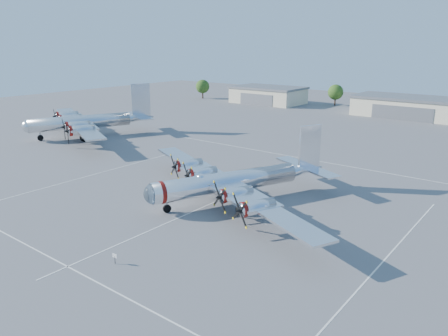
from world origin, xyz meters
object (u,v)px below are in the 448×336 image
Objects in this scene: hangar_center at (410,107)px; tree_far_west at (203,87)px; main_bomber_b29 at (235,200)px; hangar_west at (268,95)px; bomber_west at (89,136)px; info_placard at (115,257)px; tree_west at (336,92)px.

hangar_center is 4.31× the size of tree_far_west.
hangar_west is at bearing 144.55° from main_bomber_b29.
info_placard is at bearing -8.11° from bomber_west.
tree_far_west is at bearing 121.24° from info_placard.
bomber_west reaches higher than main_bomber_b29.
tree_west is at bearing 162.18° from hangar_center.
bomber_west is at bearing -105.64° from tree_west.
hangar_center is at bearing 80.91° from bomber_west.
bomber_west is (-48.14, 12.10, 0.00)m from main_bomber_b29.
hangar_west is 22.41× the size of info_placard.
tree_far_west is (-25.00, -3.96, 1.51)m from hangar_west.
tree_far_west is 0.16× the size of bomber_west.
tree_west is at bearing 14.93° from tree_far_west.
info_placard is at bearing -88.33° from hangar_center.
main_bomber_b29 is at bearing 10.87° from bomber_west.
main_bomber_b29 is at bearing -60.03° from hangar_west.
bomber_west is (-21.50, -76.81, -4.22)m from tree_west.
tree_west is 79.87m from bomber_west.
hangar_center is 26.30m from tree_west.
tree_west reaches higher than hangar_center.
hangar_west reaches higher than bomber_west.
hangar_center is 0.71× the size of bomber_west.
hangar_center is at bearing 115.74° from main_bomber_b29.
tree_west is at bearing 99.34° from bomber_west.
tree_west reaches higher than main_bomber_b29.
hangar_center is at bearing -17.82° from tree_west.
tree_far_west is 0.17× the size of main_bomber_b29.
tree_west is 112.61m from info_placard.
hangar_center is 83.06m from bomber_west.
hangar_center reaches higher than bomber_west.
main_bomber_b29 is at bearing -47.03° from tree_far_west.
hangar_center is (45.00, -0.00, -0.00)m from hangar_west.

